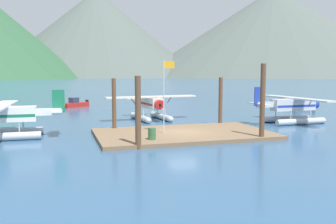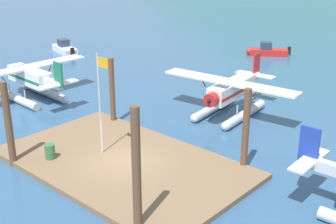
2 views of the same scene
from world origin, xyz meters
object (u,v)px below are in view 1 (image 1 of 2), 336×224
fuel_drum (152,134)px  seaplane_white_port_fwd (4,119)px  seaplane_cream_bow_centre (151,106)px  flagpole (165,87)px  seaplane_silver_stbd_fwd (293,108)px  boat_grey_open_east (299,105)px  boat_red_open_north (75,104)px

fuel_drum → seaplane_white_port_fwd: bearing=152.5°
fuel_drum → seaplane_cream_bow_centre: seaplane_cream_bow_centre is taller
flagpole → seaplane_cream_bow_centre: flagpole is taller
seaplane_white_port_fwd → seaplane_cream_bow_centre: bearing=28.9°
seaplane_silver_stbd_fwd → flagpole: bearing=-165.5°
boat_grey_open_east → boat_red_open_north: same height
seaplane_cream_bow_centre → seaplane_silver_stbd_fwd: same height
flagpole → seaplane_white_port_fwd: flagpole is taller
seaplane_silver_stbd_fwd → boat_red_open_north: (-21.09, 25.22, -1.09)m
boat_grey_open_east → boat_red_open_north: 34.33m
seaplane_cream_bow_centre → boat_red_open_north: (-7.49, 18.26, -1.09)m
fuel_drum → seaplane_silver_stbd_fwd: bearing=20.8°
flagpole → seaplane_white_port_fwd: (-12.53, 3.09, -2.48)m
fuel_drum → boat_red_open_north: boat_red_open_north is taller
fuel_drum → boat_red_open_north: 31.90m
fuel_drum → seaplane_white_port_fwd: (-10.75, 5.60, 0.84)m
seaplane_silver_stbd_fwd → boat_red_open_north: 32.89m
flagpole → seaplane_white_port_fwd: size_ratio=0.58×
seaplane_white_port_fwd → boat_red_open_north: bearing=75.9°
flagpole → boat_grey_open_east: flagpole is taller
fuel_drum → seaplane_cream_bow_centre: bearing=76.2°
flagpole → seaplane_silver_stbd_fwd: bearing=14.5°
seaplane_cream_bow_centre → seaplane_silver_stbd_fwd: bearing=-27.1°
flagpole → boat_red_open_north: (-5.99, 29.11, -3.57)m
seaplane_white_port_fwd → seaplane_silver_stbd_fwd: bearing=1.7°
boat_red_open_north → boat_grey_open_east: bearing=-18.5°
seaplane_white_port_fwd → seaplane_silver_stbd_fwd: 27.64m
flagpole → seaplane_white_port_fwd: 13.14m
fuel_drum → seaplane_silver_stbd_fwd: size_ratio=0.08×
seaplane_cream_bow_centre → boat_red_open_north: seaplane_cream_bow_centre is taller
boat_grey_open_east → seaplane_white_port_fwd: bearing=-158.9°
fuel_drum → seaplane_cream_bow_centre: size_ratio=0.08×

